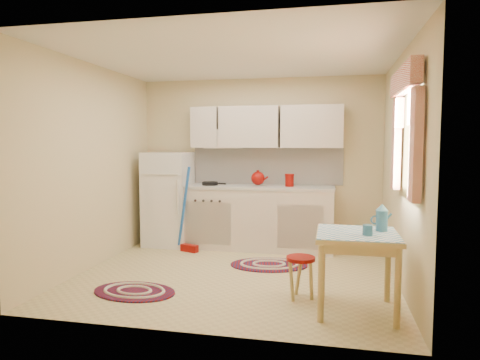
% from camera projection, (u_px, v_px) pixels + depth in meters
% --- Properties ---
extents(room_shell, '(3.64, 3.60, 2.52)m').
position_uv_depth(room_shell, '(253.00, 138.00, 5.07)').
color(room_shell, '#C6B67E').
rests_on(room_shell, ground).
extents(fridge, '(0.65, 0.60, 1.40)m').
position_uv_depth(fridge, '(168.00, 199.00, 6.44)').
color(fridge, silver).
rests_on(fridge, ground).
extents(broom, '(0.30, 0.21, 1.20)m').
position_uv_depth(broom, '(189.00, 210.00, 6.01)').
color(broom, blue).
rests_on(broom, ground).
extents(base_cabinets, '(2.25, 0.60, 0.88)m').
position_uv_depth(base_cabinets, '(255.00, 218.00, 6.24)').
color(base_cabinets, beige).
rests_on(base_cabinets, ground).
extents(countertop, '(2.27, 0.62, 0.04)m').
position_uv_depth(countertop, '(255.00, 187.00, 6.20)').
color(countertop, '#B4B3AB').
rests_on(countertop, base_cabinets).
extents(frying_pan, '(0.27, 0.27, 0.05)m').
position_uv_depth(frying_pan, '(210.00, 183.00, 6.28)').
color(frying_pan, black).
rests_on(frying_pan, countertop).
extents(red_kettle, '(0.26, 0.25, 0.22)m').
position_uv_depth(red_kettle, '(258.00, 178.00, 6.18)').
color(red_kettle, '#7D0804').
rests_on(red_kettle, countertop).
extents(red_canister, '(0.13, 0.13, 0.16)m').
position_uv_depth(red_canister, '(289.00, 181.00, 6.09)').
color(red_canister, '#7D0804').
rests_on(red_canister, countertop).
extents(table, '(0.72, 0.72, 0.72)m').
position_uv_depth(table, '(357.00, 272.00, 3.88)').
color(table, tan).
rests_on(table, ground).
extents(stool, '(0.34, 0.34, 0.42)m').
position_uv_depth(stool, '(300.00, 278.00, 4.21)').
color(stool, '#7D0804').
rests_on(stool, ground).
extents(coffee_pot, '(0.15, 0.13, 0.26)m').
position_uv_depth(coffee_pot, '(382.00, 218.00, 3.91)').
color(coffee_pot, teal).
rests_on(coffee_pot, table).
extents(mug, '(0.11, 0.11, 0.10)m').
position_uv_depth(mug, '(368.00, 230.00, 3.73)').
color(mug, teal).
rests_on(mug, table).
extents(rug_center, '(1.06, 0.80, 0.02)m').
position_uv_depth(rug_center, '(269.00, 265.00, 5.37)').
color(rug_center, '#660B0D').
rests_on(rug_center, ground).
extents(rug_left, '(0.93, 0.67, 0.02)m').
position_uv_depth(rug_left, '(134.00, 292.00, 4.40)').
color(rug_left, '#660B0D').
rests_on(rug_left, ground).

